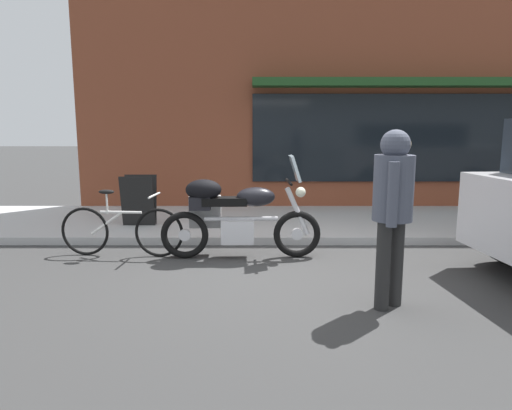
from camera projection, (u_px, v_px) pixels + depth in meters
ground_plane at (278, 271)px, 5.73m from camera, size 80.00×80.00×0.00m
touring_motorcycle at (232, 214)px, 6.28m from camera, size 2.18×0.63×1.40m
parked_bicycle at (122, 230)px, 6.37m from camera, size 1.73×0.48×0.93m
pedestrian_walking at (393, 198)px, 4.42m from camera, size 0.48×0.54×1.75m
sandwich_board_sign at (139, 200)px, 7.84m from camera, size 0.55×0.40×0.85m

